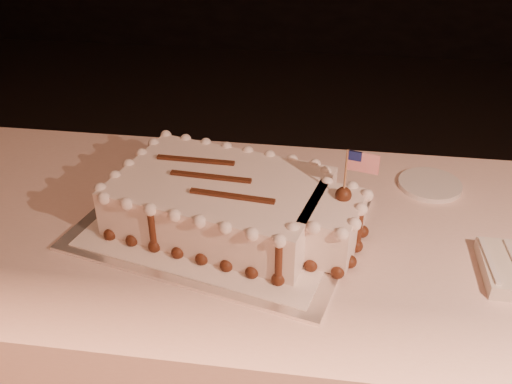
# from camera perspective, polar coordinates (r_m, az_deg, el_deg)

# --- Properties ---
(room_shell) EXTENTS (6.10, 8.10, 2.90)m
(room_shell) POSITION_cam_1_polar(r_m,az_deg,el_deg) (0.45, 18.54, 16.54)
(room_shell) COLOR black
(room_shell) RESTS_ON ground
(banquet_table) EXTENTS (2.40, 0.80, 0.75)m
(banquet_table) POSITION_cam_1_polar(r_m,az_deg,el_deg) (1.54, 8.62, -15.55)
(banquet_table) COLOR beige
(banquet_table) RESTS_ON ground
(cake_board) EXTENTS (0.69, 0.58, 0.01)m
(cake_board) POSITION_cam_1_polar(r_m,az_deg,el_deg) (1.30, -3.49, -3.05)
(cake_board) COLOR white
(cake_board) RESTS_ON banquet_table
(doily) EXTENTS (0.62, 0.52, 0.00)m
(doily) POSITION_cam_1_polar(r_m,az_deg,el_deg) (1.30, -3.49, -2.87)
(doily) COLOR white
(doily) RESTS_ON cake_board
(sheet_cake) EXTENTS (0.59, 0.42, 0.22)m
(sheet_cake) POSITION_cam_1_polar(r_m,az_deg,el_deg) (1.26, -2.26, -1.15)
(sheet_cake) COLOR white
(sheet_cake) RESTS_ON doily
(side_plate) EXTENTS (0.16, 0.16, 0.01)m
(side_plate) POSITION_cam_1_polar(r_m,az_deg,el_deg) (1.50, 16.99, 0.71)
(side_plate) COLOR silver
(side_plate) RESTS_ON banquet_table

